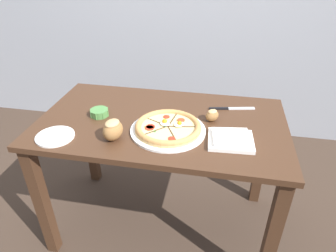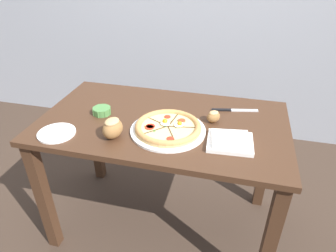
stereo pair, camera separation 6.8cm
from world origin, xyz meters
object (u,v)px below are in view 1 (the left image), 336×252
object	(u,v)px
bread_piece_near	(113,130)
bread_piece_mid	(212,115)
napkin_folded	(231,139)
knife_main	(231,108)
ramekin_bowl	(99,112)
side_saucer	(55,136)
dining_table	(162,139)
pizza	(168,128)

from	to	relation	value
bread_piece_near	bread_piece_mid	xyz separation A→B (m)	(0.44, 0.25, -0.02)
napkin_folded	knife_main	world-z (taller)	napkin_folded
ramekin_bowl	side_saucer	bearing A→B (deg)	-118.37
dining_table	side_saucer	distance (m)	0.54
ramekin_bowl	bread_piece_mid	size ratio (longest dim) A/B	1.15
bread_piece_mid	side_saucer	distance (m)	0.77
dining_table	bread_piece_near	distance (m)	0.33
dining_table	pizza	size ratio (longest dim) A/B	3.47
bread_piece_mid	side_saucer	bearing A→B (deg)	-157.66
bread_piece_mid	dining_table	bearing A→B (deg)	-170.51
ramekin_bowl	knife_main	world-z (taller)	ramekin_bowl
dining_table	bread_piece_near	world-z (taller)	bread_piece_near
bread_piece_mid	napkin_folded	bearing A→B (deg)	-61.69
bread_piece_near	knife_main	distance (m)	0.67
dining_table	ramekin_bowl	xyz separation A→B (m)	(-0.33, -0.02, 0.14)
ramekin_bowl	dining_table	bearing A→B (deg)	2.64
pizza	side_saucer	size ratio (longest dim) A/B	2.04
bread_piece_near	dining_table	bearing A→B (deg)	48.93
bread_piece_near	side_saucer	xyz separation A→B (m)	(-0.28, -0.04, -0.05)
side_saucer	bread_piece_mid	bearing A→B (deg)	22.34
pizza	napkin_folded	world-z (taller)	pizza
ramekin_bowl	bread_piece_near	xyz separation A→B (m)	(0.15, -0.20, 0.03)
bread_piece_near	side_saucer	world-z (taller)	bread_piece_near
dining_table	bread_piece_mid	bearing A→B (deg)	9.49
pizza	bread_piece_near	bearing A→B (deg)	-154.47
side_saucer	napkin_folded	bearing A→B (deg)	8.00
napkin_folded	side_saucer	world-z (taller)	napkin_folded
knife_main	bread_piece_near	bearing A→B (deg)	-155.24
pizza	ramekin_bowl	xyz separation A→B (m)	(-0.39, 0.08, -0.00)
dining_table	bread_piece_mid	distance (m)	0.30
dining_table	pizza	distance (m)	0.18
knife_main	dining_table	bearing A→B (deg)	-163.68
napkin_folded	bread_piece_mid	size ratio (longest dim) A/B	2.45
napkin_folded	knife_main	size ratio (longest dim) A/B	0.86
dining_table	ramekin_bowl	world-z (taller)	ramekin_bowl
napkin_folded	bread_piece_mid	distance (m)	0.21
pizza	bread_piece_mid	xyz separation A→B (m)	(0.20, 0.14, 0.01)
knife_main	side_saucer	distance (m)	0.93
pizza	bread_piece_mid	bearing A→B (deg)	34.87
pizza	bread_piece_mid	size ratio (longest dim) A/B	4.18
napkin_folded	bread_piece_near	distance (m)	0.54
side_saucer	bread_piece_near	bearing A→B (deg)	8.18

